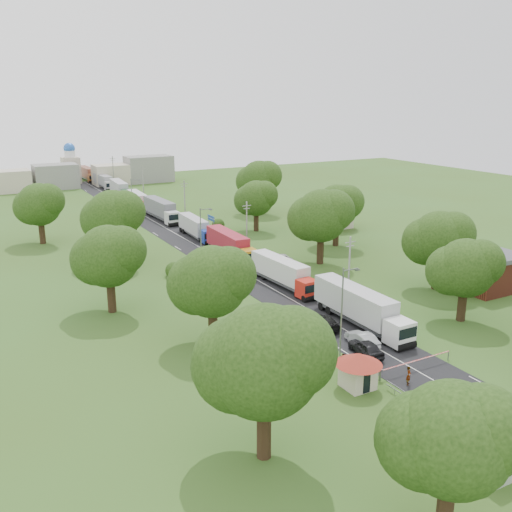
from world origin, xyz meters
TOP-DOWN VIEW (x-y plane):
  - ground at (0.00, 0.00)m, footprint 260.00×260.00m
  - road at (0.00, 20.00)m, footprint 8.00×200.00m
  - boom_barrier at (-1.36, -25.00)m, footprint 9.22×0.35m
  - guard_booth at (-7.20, -25.00)m, footprint 4.40×4.40m
  - kiosk at (-7.00, -40.00)m, footprint 2.30×2.30m
  - guard_rail at (-5.00, -35.00)m, footprint 0.10×17.00m
  - info_sign at (5.20, 35.00)m, footprint 0.12×3.10m
  - pole_1 at (5.50, -7.00)m, footprint 1.60×0.24m
  - pole_2 at (5.50, 21.00)m, footprint 1.60×0.24m
  - pole_3 at (5.50, 49.00)m, footprint 1.60×0.24m
  - pole_4 at (5.50, 77.00)m, footprint 1.60×0.24m
  - pole_5 at (5.50, 105.00)m, footprint 1.60×0.24m
  - lamp_0 at (-5.35, -20.00)m, footprint 2.03×0.22m
  - lamp_1 at (-5.35, 15.00)m, footprint 2.03×0.22m
  - lamp_2 at (-5.35, 50.00)m, footprint 2.03×0.22m
  - tree_2 at (13.99, -17.86)m, footprint 8.00×8.00m
  - tree_3 at (19.99, -7.84)m, footprint 8.80×8.80m
  - tree_4 at (12.99, 10.17)m, footprint 9.60×9.60m
  - tree_5 at (21.99, 18.16)m, footprint 8.80×8.80m
  - tree_6 at (14.99, 35.14)m, footprint 8.00×8.00m
  - tree_7 at (23.99, 50.17)m, footprint 9.60×9.60m
  - tree_8 at (-14.01, -41.86)m, footprint 8.00×8.00m
  - tree_9 at (-20.01, -29.83)m, footprint 9.60×9.60m
  - tree_10 at (-15.01, -9.84)m, footprint 8.80×8.80m
  - tree_11 at (-22.01, 5.16)m, footprint 8.80×8.80m
  - tree_12 at (-16.01, 25.17)m, footprint 9.60×9.60m
  - tree_13 at (-24.01, 45.16)m, footprint 8.80×8.80m
  - house_brick at (26.00, -12.00)m, footprint 8.60×6.60m
  - house_cream at (30.00, 30.00)m, footprint 10.08×10.08m
  - distant_town at (0.68, 110.00)m, footprint 52.00×8.00m
  - church at (-4.00, 118.00)m, footprint 5.00×5.00m
  - truck_0 at (2.31, -13.35)m, footprint 2.69×15.64m
  - truck_1 at (1.85, 3.08)m, footprint 3.09×14.07m
  - truck_2 at (1.96, 20.23)m, footprint 2.90×14.99m
  - truck_3 at (2.32, 35.92)m, footprint 2.84×13.50m
  - truck_4 at (2.00, 54.09)m, footprint 3.07×15.50m
  - truck_5 at (1.67, 69.23)m, footprint 2.90×13.51m
  - truck_6 at (2.26, 87.07)m, footprint 3.32×14.87m
  - truck_7 at (2.28, 104.18)m, footprint 2.88×13.75m
  - truck_8 at (1.66, 121.99)m, footprint 3.31×14.91m
  - car_lane_front at (-2.14, -20.00)m, footprint 2.53×4.99m
  - car_lane_mid at (-1.00, -18.00)m, footprint 1.89×4.71m
  - car_lane_rear at (-1.83, -12.00)m, footprint 2.63×5.38m
  - car_verge_near at (8.00, 13.68)m, footprint 2.60×4.98m
  - car_verge_far at (8.00, 29.95)m, footprint 2.08×4.40m
  - pedestrian_near at (-2.71, -26.90)m, footprint 0.79×0.74m
  - pedestrian_booth at (-6.50, -22.00)m, footprint 1.17×1.18m

SIDE VIEW (x-z plane):
  - ground at x=0.00m, z-range 0.00..0.00m
  - road at x=0.00m, z-range -0.02..0.02m
  - guard_rail at x=-5.00m, z-range -0.85..0.85m
  - car_verge_near at x=8.00m, z-range 0.00..1.34m
  - car_verge_far at x=8.00m, z-range 0.00..1.45m
  - car_lane_rear at x=-1.83m, z-range 0.00..1.51m
  - car_lane_mid at x=-1.00m, z-range 0.00..1.52m
  - car_lane_front at x=-2.14m, z-range 0.00..1.63m
  - boom_barrier at x=-1.36m, z-range 0.30..1.48m
  - pedestrian_near at x=-2.71m, z-range 0.00..1.82m
  - pedestrian_booth at x=-6.50m, z-range 0.00..1.92m
  - kiosk at x=-7.00m, z-range 0.02..2.43m
  - truck_3 at x=2.32m, z-range 0.11..3.84m
  - truck_5 at x=1.67m, z-range 0.11..3.84m
  - truck_7 at x=2.28m, z-range 0.12..3.92m
  - truck_1 at x=1.85m, z-range 0.12..4.01m
  - guard_booth at x=-7.20m, z-range 0.44..3.89m
  - truck_6 at x=2.26m, z-range 0.13..4.23m
  - truck_8 at x=1.66m, z-range 0.13..4.24m
  - truck_2 at x=1.96m, z-range 0.13..4.28m
  - truck_4 at x=2.00m, z-range 0.13..4.42m
  - truck_0 at x=2.31m, z-range 0.13..4.47m
  - house_brick at x=26.00m, z-range 0.05..5.25m
  - info_sign at x=5.20m, z-range 0.95..5.05m
  - distant_town at x=0.68m, z-range -0.51..7.49m
  - house_cream at x=30.00m, z-range 0.74..6.54m
  - pole_1 at x=5.50m, z-range 0.18..9.18m
  - pole_2 at x=5.50m, z-range 0.18..9.18m
  - pole_3 at x=5.50m, z-range 0.18..9.18m
  - pole_4 at x=5.50m, z-range 0.18..9.18m
  - pole_5 at x=5.50m, z-range 0.18..9.18m
  - church at x=-4.00m, z-range -0.76..11.54m
  - lamp_0 at x=-5.35m, z-range 0.55..10.55m
  - lamp_1 at x=-5.35m, z-range 0.55..10.55m
  - lamp_2 at x=-5.35m, z-range 0.55..10.55m
  - tree_2 at x=13.99m, z-range 1.55..11.65m
  - tree_6 at x=14.99m, z-range 1.55..11.65m
  - tree_8 at x=-14.01m, z-range 1.55..11.65m
  - tree_3 at x=19.99m, z-range 1.69..12.76m
  - tree_5 at x=21.99m, z-range 1.69..12.76m
  - tree_10 at x=-15.01m, z-range 1.69..12.76m
  - tree_11 at x=-22.01m, z-range 1.69..12.76m
  - tree_13 at x=-24.01m, z-range 1.69..12.76m
  - tree_4 at x=12.99m, z-range 1.83..13.88m
  - tree_7 at x=23.99m, z-range 1.83..13.88m
  - tree_9 at x=-20.01m, z-range 1.83..13.88m
  - tree_12 at x=-16.01m, z-range 1.83..13.88m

